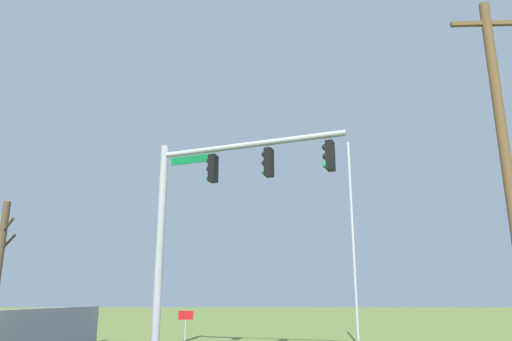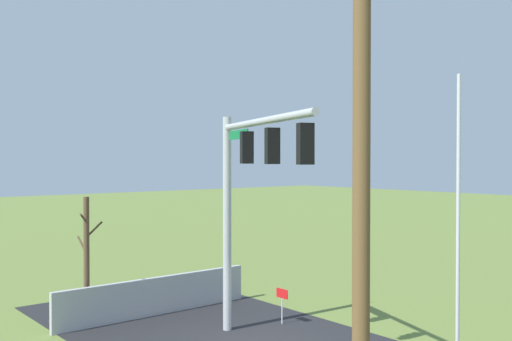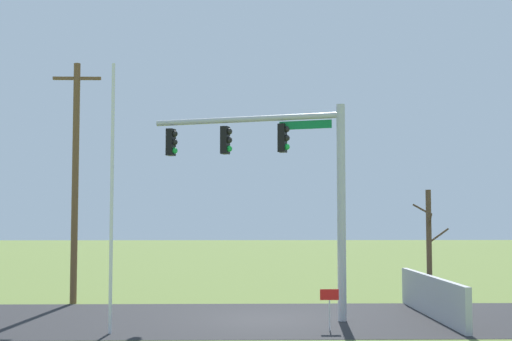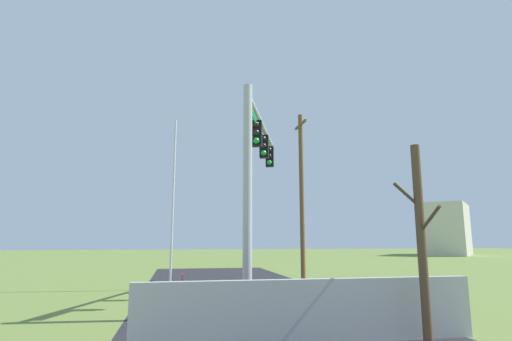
% 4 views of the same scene
% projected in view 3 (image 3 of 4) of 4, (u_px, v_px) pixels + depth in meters
% --- Properties ---
extents(ground_plane, '(160.00, 160.00, 0.00)m').
position_uv_depth(ground_plane, '(264.00, 319.00, 23.03)').
color(ground_plane, olive).
extents(road_surface, '(28.00, 8.00, 0.01)m').
position_uv_depth(road_surface, '(143.00, 319.00, 22.94)').
color(road_surface, '#232326').
rests_on(road_surface, ground_plane).
extents(sidewalk_corner, '(6.00, 6.00, 0.01)m').
position_uv_depth(sidewalk_corner, '(373.00, 321.00, 22.54)').
color(sidewalk_corner, '#B7B5AD').
rests_on(sidewalk_corner, ground_plane).
extents(retaining_fence, '(0.20, 7.72, 1.37)m').
position_uv_depth(retaining_fence, '(431.00, 296.00, 23.52)').
color(retaining_fence, '#A8A8AD').
rests_on(retaining_fence, ground_plane).
extents(signal_mast, '(6.46, 2.47, 7.08)m').
position_uv_depth(signal_mast, '(284.00, 168.00, 23.46)').
color(signal_mast, '#B2B5BA').
rests_on(signal_mast, ground_plane).
extents(flagpole, '(0.10, 0.10, 7.90)m').
position_uv_depth(flagpole, '(112.00, 197.00, 20.34)').
color(flagpole, silver).
rests_on(flagpole, ground_plane).
extents(utility_pole, '(1.90, 0.26, 9.48)m').
position_uv_depth(utility_pole, '(75.00, 178.00, 27.47)').
color(utility_pole, brown).
rests_on(utility_pole, ground_plane).
extents(bare_tree, '(1.27, 1.02, 4.39)m').
position_uv_depth(bare_tree, '(429.00, 247.00, 26.01)').
color(bare_tree, brown).
rests_on(bare_tree, ground_plane).
extents(open_sign, '(0.56, 0.04, 1.22)m').
position_uv_depth(open_sign, '(329.00, 300.00, 20.70)').
color(open_sign, silver).
rests_on(open_sign, ground_plane).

